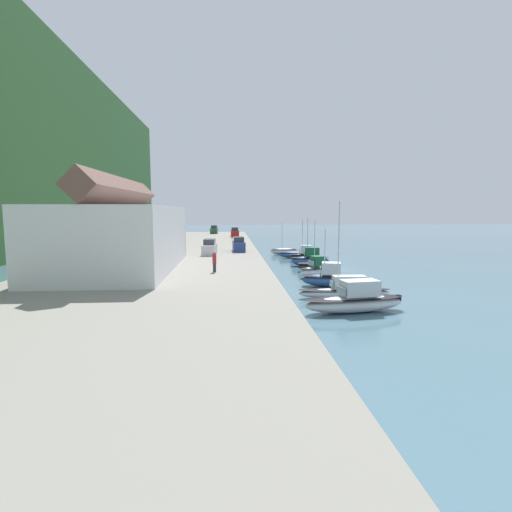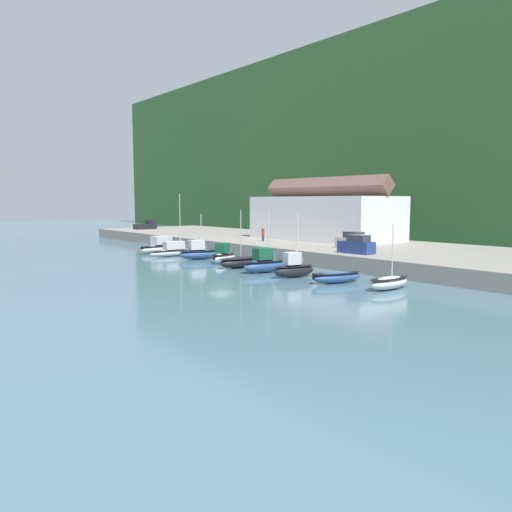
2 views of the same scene
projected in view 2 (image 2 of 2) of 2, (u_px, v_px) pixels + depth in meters
ground_plane at (221, 272)px, 55.13m from camera, size 320.00×320.00×0.00m
quay_promenade at (355, 251)px, 69.33m from camera, size 121.60×24.30×1.77m
harbor_clubhouse at (324, 216)px, 78.26m from camera, size 23.99×11.16×9.73m
moored_boat_0 at (163, 247)px, 75.26m from camera, size 3.49×8.57×2.55m
moored_boat_1 at (176, 251)px, 71.11m from camera, size 1.85×8.59×8.78m
moored_boat_2 at (198, 252)px, 66.89m from camera, size 3.54×5.97×6.06m
moored_boat_3 at (223, 256)px, 62.52m from camera, size 3.11×4.55×2.57m
moored_boat_4 at (238, 262)px, 58.33m from camera, size 2.32×5.27×6.70m
moored_boat_5 at (265, 263)px, 54.47m from camera, size 2.37×5.69×6.87m
moored_boat_6 at (294, 268)px, 50.86m from camera, size 2.43×4.89×6.56m
moored_boat_7 at (337, 277)px, 47.45m from camera, size 3.03×5.60×1.09m
moored_boat_8 at (389, 282)px, 44.07m from camera, size 1.82×5.04×5.75m
parked_car_1 at (357, 245)px, 57.27m from camera, size 4.25×1.93×2.16m
parked_car_2 at (352, 241)px, 63.16m from camera, size 4.31×2.07×2.16m
pickup_truck_0 at (147, 225)px, 107.28m from camera, size 2.00×4.73×1.90m
person_on_quay at (263, 234)px, 74.64m from camera, size 0.40×0.40×2.14m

